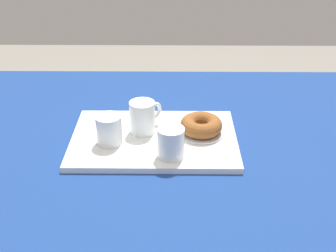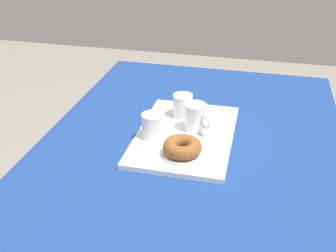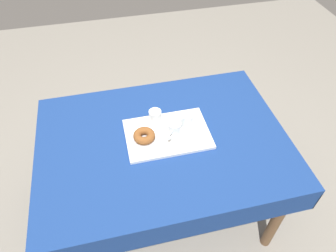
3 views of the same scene
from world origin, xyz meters
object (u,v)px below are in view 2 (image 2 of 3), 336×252
at_px(water_glass_far, 183,107).
at_px(sugar_donut_left, 182,147).
at_px(tea_mug_left, 197,118).
at_px(water_glass_near, 152,126).
at_px(donut_plate_left, 182,154).
at_px(dining_table, 190,165).
at_px(serving_tray, 185,135).

height_order(water_glass_far, sugar_donut_left, water_glass_far).
height_order(tea_mug_left, water_glass_far, tea_mug_left).
height_order(tea_mug_left, water_glass_near, tea_mug_left).
distance_m(water_glass_far, sugar_donut_left, 0.26).
xyz_separation_m(donut_plate_left, sugar_donut_left, (0.00, 0.00, 0.03)).
bearing_deg(tea_mug_left, sugar_donut_left, -5.31).
distance_m(dining_table, serving_tray, 0.11).
height_order(water_glass_near, donut_plate_left, water_glass_near).
relative_size(tea_mug_left, water_glass_near, 1.14).
xyz_separation_m(serving_tray, water_glass_far, (-0.12, -0.04, 0.05)).
bearing_deg(water_glass_far, dining_table, 21.96).
bearing_deg(water_glass_near, water_glass_far, 158.63).
xyz_separation_m(dining_table, tea_mug_left, (-0.06, 0.01, 0.15)).
bearing_deg(tea_mug_left, dining_table, -4.80).
bearing_deg(dining_table, water_glass_far, -158.04).
xyz_separation_m(water_glass_far, sugar_donut_left, (0.26, 0.05, -0.01)).
height_order(serving_tray, water_glass_far, water_glass_far).
distance_m(water_glass_near, sugar_donut_left, 0.15).
relative_size(water_glass_far, sugar_donut_left, 0.69).
bearing_deg(water_glass_far, water_glass_near, -21.37).
height_order(serving_tray, water_glass_near, water_glass_near).
xyz_separation_m(water_glass_near, sugar_donut_left, (0.09, 0.12, -0.01)).
distance_m(tea_mug_left, donut_plate_left, 0.17).
bearing_deg(dining_table, sugar_donut_left, -5.63).
relative_size(serving_tray, water_glass_near, 5.64).
relative_size(tea_mug_left, donut_plate_left, 0.74).
bearing_deg(water_glass_far, donut_plate_left, 11.47).
relative_size(water_glass_near, water_glass_far, 1.00).
height_order(water_glass_near, water_glass_far, same).
height_order(serving_tray, tea_mug_left, tea_mug_left).
relative_size(dining_table, serving_tray, 2.97).
xyz_separation_m(water_glass_far, donut_plate_left, (0.26, 0.05, -0.03)).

